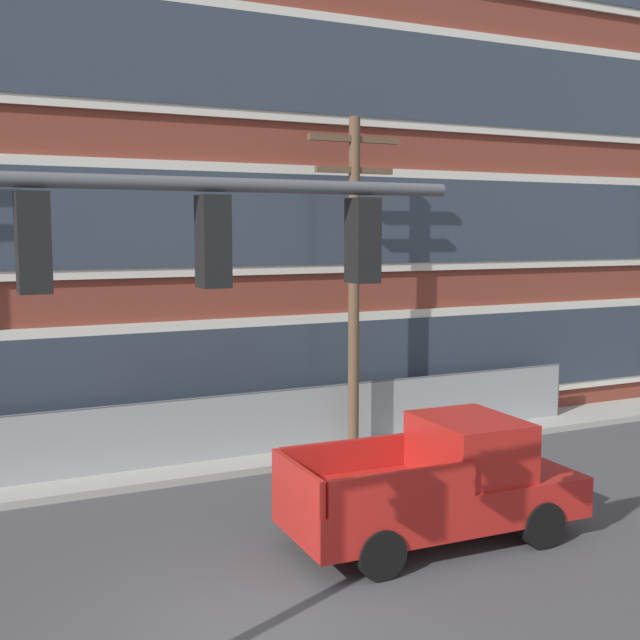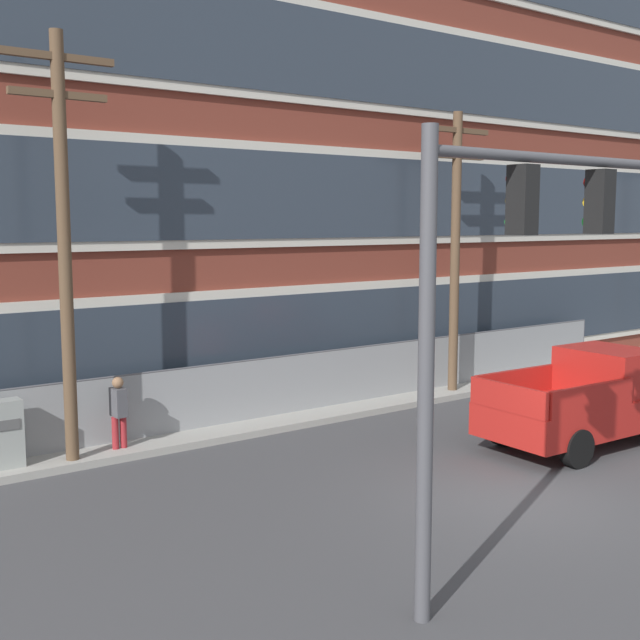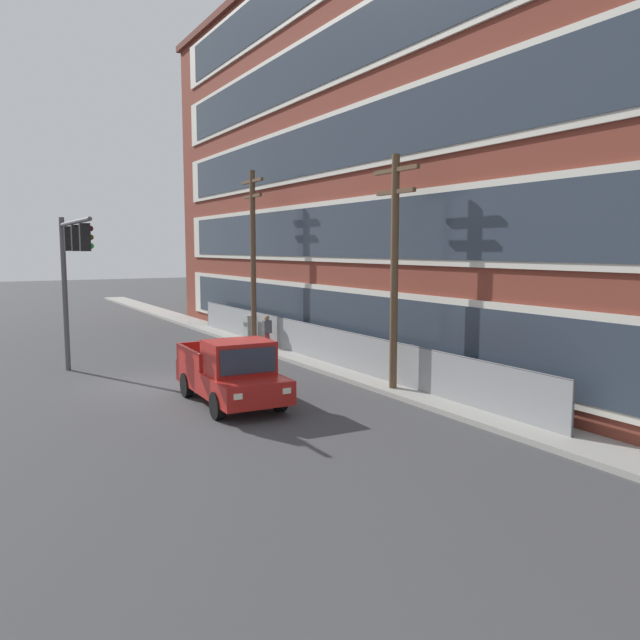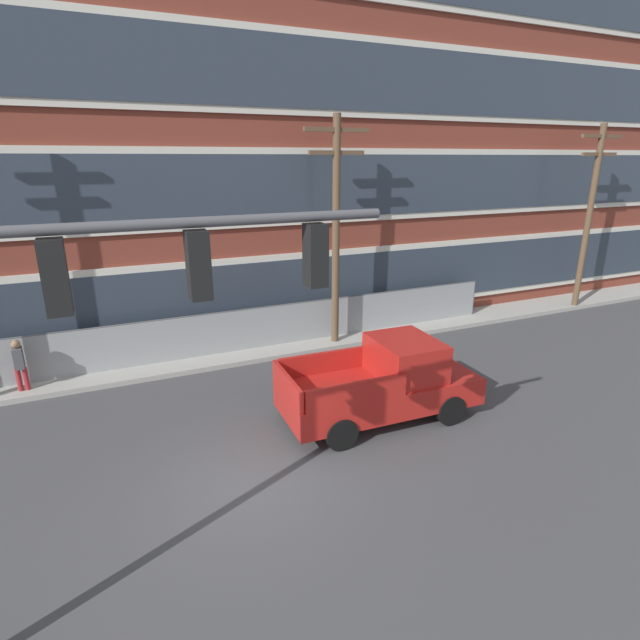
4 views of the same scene
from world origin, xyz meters
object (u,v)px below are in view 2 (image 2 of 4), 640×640
object	(u,v)px
utility_pole_near_corner	(64,234)
electrical_cabinet	(7,438)
pickup_truck_red	(590,401)
pedestrian_near_cabinet	(119,410)
traffic_signal_mast	(535,258)
utility_pole_midblock	(455,241)

from	to	relation	value
utility_pole_near_corner	electrical_cabinet	xyz separation A→B (m)	(-1.19, 0.25, -3.93)
pickup_truck_red	pedestrian_near_cabinet	world-z (taller)	pickup_truck_red
pickup_truck_red	electrical_cabinet	bearing A→B (deg)	153.94
pickup_truck_red	electrical_cabinet	size ratio (longest dim) A/B	3.50
traffic_signal_mast	utility_pole_midblock	xyz separation A→B (m)	(7.71, 8.91, -0.08)
electrical_cabinet	traffic_signal_mast	bearing A→B (deg)	-63.46
pickup_truck_red	utility_pole_midblock	size ratio (longest dim) A/B	0.66
pedestrian_near_cabinet	utility_pole_near_corner	bearing A→B (deg)	-169.88
utility_pole_midblock	electrical_cabinet	world-z (taller)	utility_pole_midblock
utility_pole_near_corner	pedestrian_near_cabinet	world-z (taller)	utility_pole_near_corner
traffic_signal_mast	utility_pole_near_corner	distance (m)	9.32
utility_pole_midblock	pedestrian_near_cabinet	world-z (taller)	utility_pole_midblock
utility_pole_near_corner	electrical_cabinet	world-z (taller)	utility_pole_near_corner
electrical_cabinet	utility_pole_midblock	bearing A→B (deg)	-0.31
traffic_signal_mast	electrical_cabinet	xyz separation A→B (m)	(-4.48, 8.97, -3.70)
pedestrian_near_cabinet	utility_pole_midblock	bearing A→B (deg)	-0.02
utility_pole_midblock	electrical_cabinet	size ratio (longest dim) A/B	5.28
utility_pole_near_corner	electrical_cabinet	distance (m)	4.12
pickup_truck_red	electrical_cabinet	distance (m)	12.28
electrical_cabinet	utility_pole_near_corner	bearing A→B (deg)	-12.07
pickup_truck_red	utility_pole_midblock	world-z (taller)	utility_pole_midblock
pickup_truck_red	pedestrian_near_cabinet	xyz separation A→B (m)	(-8.76, 5.33, 0.00)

